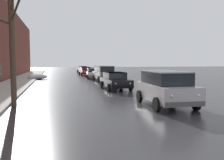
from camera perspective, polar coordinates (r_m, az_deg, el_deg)
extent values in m
cube|color=#A8A399|center=(21.81, -23.87, -1.80)|extent=(3.31, 80.00, 0.15)
ellipsoid|color=white|center=(32.25, -17.42, 0.79)|extent=(2.41, 1.31, 0.74)
ellipsoid|color=white|center=(32.48, -16.81, 0.54)|extent=(0.51, 0.42, 0.42)
cylinder|color=#4C3D2D|center=(13.30, -22.80, 7.46)|extent=(0.28, 0.28, 6.15)
cylinder|color=#4C3D2D|center=(12.63, -21.59, 16.84)|extent=(1.05, 1.91, 1.49)
cylinder|color=#4C3D2D|center=(14.23, -23.48, 16.45)|extent=(0.52, 1.30, 1.00)
cylinder|color=#4C3D2D|center=(13.08, -22.75, 17.13)|extent=(0.44, 1.13, 0.99)
cube|color=#B7B7BC|center=(12.59, 12.67, -2.76)|extent=(2.14, 4.36, 0.80)
cube|color=black|center=(12.56, 12.65, 0.62)|extent=(1.80, 3.07, 0.68)
cube|color=#B7B7BC|center=(12.54, 12.68, 2.03)|extent=(1.84, 3.13, 0.06)
cube|color=#525254|center=(10.77, 17.05, -5.55)|extent=(1.88, 0.22, 0.22)
cube|color=#525254|center=(14.54, 9.41, -2.87)|extent=(1.88, 0.22, 0.22)
cylinder|color=black|center=(11.91, 19.53, -5.25)|extent=(0.21, 0.69, 0.68)
cylinder|color=black|center=(11.07, 10.67, -5.80)|extent=(0.21, 0.69, 0.68)
cylinder|color=black|center=(14.23, 14.17, -3.59)|extent=(0.21, 0.69, 0.68)
cylinder|color=black|center=(13.53, 6.60, -3.89)|extent=(0.21, 0.69, 0.68)
sphere|color=silver|center=(10.99, 20.05, -3.53)|extent=(0.14, 0.14, 0.14)
sphere|color=silver|center=(10.41, 14.12, -3.82)|extent=(0.14, 0.14, 0.14)
cube|color=black|center=(19.66, 0.81, -0.52)|extent=(1.77, 4.36, 0.60)
cube|color=black|center=(19.83, 0.65, 1.14)|extent=(1.51, 2.28, 0.52)
cube|color=black|center=(19.82, 0.65, 1.81)|extent=(1.54, 2.32, 0.06)
cube|color=black|center=(17.64, 2.58, -1.68)|extent=(1.70, 0.14, 0.22)
cube|color=black|center=(21.73, -0.64, -0.53)|extent=(1.70, 0.14, 0.22)
cylinder|color=black|center=(18.66, 4.50, -1.72)|extent=(0.19, 0.60, 0.60)
cylinder|color=black|center=(18.18, -0.80, -1.87)|extent=(0.19, 0.60, 0.60)
cylinder|color=black|center=(21.22, 2.18, -0.98)|extent=(0.19, 0.60, 0.60)
cylinder|color=black|center=(20.79, -2.51, -1.09)|extent=(0.19, 0.60, 0.60)
sphere|color=silver|center=(17.76, 4.35, -0.80)|extent=(0.14, 0.14, 0.14)
sphere|color=silver|center=(17.44, 0.85, -0.89)|extent=(0.14, 0.14, 0.14)
cube|color=slate|center=(27.44, -1.92, 1.16)|extent=(1.98, 4.72, 0.80)
cube|color=black|center=(27.45, -1.95, 2.71)|extent=(1.68, 3.31, 0.68)
cube|color=slate|center=(27.44, -1.95, 3.36)|extent=(1.72, 3.38, 0.06)
cube|color=#303032|center=(25.23, -0.75, 0.24)|extent=(1.83, 0.16, 0.22)
cube|color=#303032|center=(29.68, -2.91, 0.86)|extent=(1.83, 0.16, 0.22)
cylinder|color=black|center=(26.29, 0.82, 0.15)|extent=(0.20, 0.68, 0.68)
cylinder|color=black|center=(25.84, -3.26, 0.07)|extent=(0.20, 0.68, 0.68)
cylinder|color=black|center=(29.09, -0.73, 0.56)|extent=(0.20, 0.68, 0.68)
cylinder|color=black|center=(28.69, -4.43, 0.49)|extent=(0.20, 0.68, 0.68)
sphere|color=silver|center=(25.33, 0.60, 1.08)|extent=(0.14, 0.14, 0.14)
sphere|color=silver|center=(25.04, -2.08, 1.04)|extent=(0.14, 0.14, 0.14)
cube|color=silver|center=(32.78, -4.55, 1.43)|extent=(1.93, 4.43, 0.60)
cube|color=black|center=(32.97, -4.60, 2.42)|extent=(1.57, 2.34, 0.52)
cube|color=silver|center=(32.96, -4.60, 2.82)|extent=(1.60, 2.39, 0.06)
cube|color=slate|center=(30.68, -4.16, 0.90)|extent=(1.64, 0.22, 0.22)
cube|color=slate|center=(34.89, -4.89, 1.31)|extent=(1.64, 0.22, 0.22)
cylinder|color=black|center=(31.55, -2.77, 0.78)|extent=(0.22, 0.61, 0.60)
cylinder|color=black|center=(31.38, -5.86, 0.74)|extent=(0.22, 0.61, 0.60)
cylinder|color=black|center=(34.22, -3.35, 1.06)|extent=(0.22, 0.61, 0.60)
cylinder|color=black|center=(34.06, -6.20, 1.02)|extent=(0.22, 0.61, 0.60)
sphere|color=silver|center=(30.70, -3.16, 1.39)|extent=(0.14, 0.14, 0.14)
sphere|color=silver|center=(30.58, -5.17, 1.37)|extent=(0.14, 0.14, 0.14)
cube|color=red|center=(40.04, -6.35, 1.95)|extent=(1.90, 3.89, 0.60)
cube|color=black|center=(40.21, -6.41, 2.76)|extent=(1.57, 2.05, 0.52)
cube|color=red|center=(40.20, -6.41, 3.09)|extent=(1.61, 2.09, 0.06)
cube|color=#520B0B|center=(38.22, -5.86, 1.57)|extent=(1.68, 0.20, 0.22)
cube|color=#520B0B|center=(41.87, -6.79, 1.81)|extent=(1.68, 0.20, 0.22)
cylinder|color=black|center=(39.06, -4.78, 1.46)|extent=(0.21, 0.61, 0.60)
cylinder|color=black|center=(38.74, -7.32, 1.42)|extent=(0.21, 0.61, 0.60)
cylinder|color=black|center=(41.37, -5.44, 1.62)|extent=(0.21, 0.61, 0.60)
cylinder|color=black|center=(41.08, -7.84, 1.58)|extent=(0.21, 0.61, 0.60)
sphere|color=silver|center=(38.29, -5.04, 1.97)|extent=(0.14, 0.14, 0.14)
sphere|color=silver|center=(38.08, -6.68, 1.95)|extent=(0.14, 0.14, 0.14)
cube|color=maroon|center=(47.69, -7.03, 2.33)|extent=(1.87, 4.06, 0.60)
cube|color=black|center=(47.87, -7.07, 3.01)|extent=(1.53, 2.14, 0.52)
cube|color=maroon|center=(47.86, -7.08, 3.29)|extent=(1.56, 2.19, 0.06)
cube|color=black|center=(45.80, -6.60, 2.03)|extent=(1.60, 0.22, 0.22)
cube|color=black|center=(49.60, -7.42, 2.20)|extent=(1.60, 0.22, 0.22)
cylinder|color=black|center=(46.65, -5.74, 1.93)|extent=(0.22, 0.61, 0.60)
cylinder|color=black|center=(46.35, -7.77, 1.90)|extent=(0.22, 0.61, 0.60)
cylinder|color=black|center=(49.06, -6.31, 2.04)|extent=(0.22, 0.61, 0.60)
cylinder|color=black|center=(48.77, -8.24, 2.01)|extent=(0.22, 0.61, 0.60)
sphere|color=silver|center=(45.86, -5.94, 2.36)|extent=(0.14, 0.14, 0.14)
sphere|color=silver|center=(45.66, -7.25, 2.34)|extent=(0.14, 0.14, 0.14)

